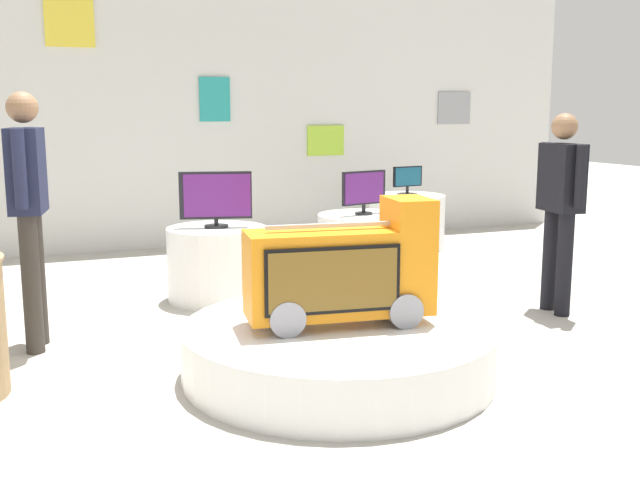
% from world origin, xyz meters
% --- Properties ---
extents(ground_plane, '(30.00, 30.00, 0.00)m').
position_xyz_m(ground_plane, '(0.00, 0.00, 0.00)').
color(ground_plane, '#B2ADA3').
extents(back_wall_display, '(10.80, 0.13, 3.07)m').
position_xyz_m(back_wall_display, '(0.00, 4.41, 1.54)').
color(back_wall_display, silver).
rests_on(back_wall_display, ground).
extents(main_display_pedestal, '(1.88, 1.88, 0.32)m').
position_xyz_m(main_display_pedestal, '(0.24, -0.28, 0.16)').
color(main_display_pedestal, white).
rests_on(main_display_pedestal, ground).
extents(novelty_firetruck_tv, '(1.14, 0.53, 0.75)m').
position_xyz_m(novelty_firetruck_tv, '(0.27, -0.29, 0.63)').
color(novelty_firetruck_tv, gray).
rests_on(novelty_firetruck_tv, main_display_pedestal).
extents(display_pedestal_left_rear, '(0.83, 0.83, 0.62)m').
position_xyz_m(display_pedestal_left_rear, '(0.00, 1.77, 0.31)').
color(display_pedestal_left_rear, white).
rests_on(display_pedestal_left_rear, ground).
extents(tv_on_left_rear, '(0.59, 0.20, 0.47)m').
position_xyz_m(tv_on_left_rear, '(0.00, 1.76, 0.87)').
color(tv_on_left_rear, black).
rests_on(tv_on_left_rear, display_pedestal_left_rear).
extents(display_pedestal_right_rear, '(0.86, 0.86, 0.62)m').
position_xyz_m(display_pedestal_right_rear, '(1.47, 2.03, 0.31)').
color(display_pedestal_right_rear, white).
rests_on(display_pedestal_right_rear, ground).
extents(tv_on_right_rear, '(0.48, 0.16, 0.41)m').
position_xyz_m(tv_on_right_rear, '(1.47, 2.03, 0.85)').
color(tv_on_right_rear, black).
rests_on(tv_on_right_rear, display_pedestal_right_rear).
extents(display_pedestal_far_right, '(0.88, 0.88, 0.62)m').
position_xyz_m(display_pedestal_far_right, '(2.63, 3.33, 0.31)').
color(display_pedestal_far_right, white).
rests_on(display_pedestal_far_right, ground).
extents(tv_on_far_right, '(0.39, 0.23, 0.33)m').
position_xyz_m(tv_on_far_right, '(2.63, 3.33, 0.79)').
color(tv_on_far_right, black).
rests_on(tv_on_far_right, display_pedestal_far_right).
extents(shopper_browsing_near_truck, '(0.26, 0.55, 1.70)m').
position_xyz_m(shopper_browsing_near_truck, '(-1.45, 0.94, 1.00)').
color(shopper_browsing_near_truck, '#38332D').
rests_on(shopper_browsing_near_truck, ground).
extents(shopper_browsing_rear, '(0.24, 0.56, 1.56)m').
position_xyz_m(shopper_browsing_rear, '(2.40, 0.40, 0.91)').
color(shopper_browsing_rear, black).
rests_on(shopper_browsing_rear, ground).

